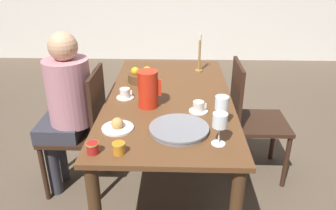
{
  "coord_description": "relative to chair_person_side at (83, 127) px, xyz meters",
  "views": [
    {
      "loc": [
        0.06,
        -2.12,
        1.65
      ],
      "look_at": [
        0.0,
        -0.25,
        0.77
      ],
      "focal_mm": 35.0,
      "sensor_mm": 36.0,
      "label": 1
    }
  ],
  "objects": [
    {
      "name": "red_pitcher",
      "position": [
        0.49,
        -0.1,
        0.35
      ],
      "size": [
        0.16,
        0.13,
        0.24
      ],
      "color": "red",
      "rests_on": "dining_table"
    },
    {
      "name": "teacup_across",
      "position": [
        0.32,
        0.03,
        0.25
      ],
      "size": [
        0.12,
        0.12,
        0.07
      ],
      "color": "silver",
      "rests_on": "dining_table"
    },
    {
      "name": "person_seated",
      "position": [
        -0.09,
        -0.03,
        0.22
      ],
      "size": [
        0.39,
        0.41,
        1.2
      ],
      "rotation": [
        0.0,
        0.0,
        1.57
      ],
      "color": "#33333D",
      "rests_on": "ground_plane"
    },
    {
      "name": "chair_opposite",
      "position": [
        1.25,
        0.2,
        0.0
      ],
      "size": [
        0.42,
        0.42,
        0.93
      ],
      "rotation": [
        0.0,
        0.0,
        -1.57
      ],
      "color": "#331E14",
      "rests_on": "ground_plane"
    },
    {
      "name": "bread_plate",
      "position": [
        0.34,
        -0.41,
        0.24
      ],
      "size": [
        0.18,
        0.18,
        0.07
      ],
      "color": "silver",
      "rests_on": "dining_table"
    },
    {
      "name": "ground_plane",
      "position": [
        0.62,
        0.07,
        -0.5
      ],
      "size": [
        20.0,
        20.0,
        0.0
      ],
      "primitive_type": "plane",
      "color": "brown"
    },
    {
      "name": "teacup_near_person",
      "position": [
        0.82,
        -0.17,
        0.25
      ],
      "size": [
        0.12,
        0.12,
        0.07
      ],
      "color": "silver",
      "rests_on": "dining_table"
    },
    {
      "name": "wine_glass_juice",
      "position": [
        0.9,
        -0.56,
        0.36
      ],
      "size": [
        0.08,
        0.08,
        0.18
      ],
      "color": "white",
      "rests_on": "dining_table"
    },
    {
      "name": "jam_jar_amber",
      "position": [
        0.26,
        -0.66,
        0.26
      ],
      "size": [
        0.07,
        0.07,
        0.06
      ],
      "color": "#A81E1E",
      "rests_on": "dining_table"
    },
    {
      "name": "serving_tray",
      "position": [
        0.69,
        -0.43,
        0.24
      ],
      "size": [
        0.34,
        0.34,
        0.03
      ],
      "color": "gray",
      "rests_on": "dining_table"
    },
    {
      "name": "wine_glass_water",
      "position": [
        0.94,
        -0.34,
        0.36
      ],
      "size": [
        0.08,
        0.08,
        0.18
      ],
      "color": "white",
      "rests_on": "dining_table"
    },
    {
      "name": "chair_person_side",
      "position": [
        0.0,
        0.0,
        0.0
      ],
      "size": [
        0.42,
        0.42,
        0.93
      ],
      "rotation": [
        0.0,
        0.0,
        1.57
      ],
      "color": "#331E14",
      "rests_on": "ground_plane"
    },
    {
      "name": "jam_jar_red",
      "position": [
        0.39,
        -0.66,
        0.26
      ],
      "size": [
        0.07,
        0.07,
        0.06
      ],
      "color": "#C67A1E",
      "rests_on": "dining_table"
    },
    {
      "name": "dining_table",
      "position": [
        0.62,
        0.07,
        0.12
      ],
      "size": [
        0.87,
        1.67,
        0.72
      ],
      "color": "brown",
      "rests_on": "ground_plane"
    },
    {
      "name": "fruit_bowl",
      "position": [
        0.4,
        0.35,
        0.27
      ],
      "size": [
        0.21,
        0.21,
        0.12
      ],
      "color": "brown",
      "rests_on": "dining_table"
    },
    {
      "name": "candlestick_tall",
      "position": [
        0.86,
        0.61,
        0.35
      ],
      "size": [
        0.06,
        0.06,
        0.32
      ],
      "color": "olive",
      "rests_on": "dining_table"
    }
  ]
}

